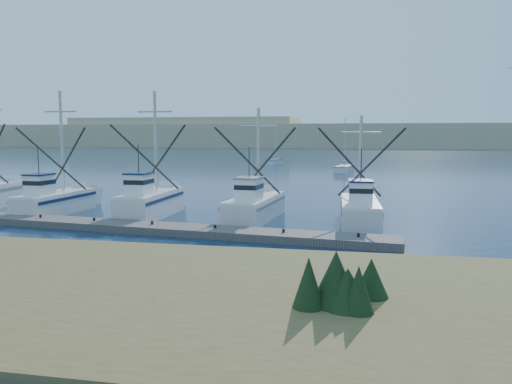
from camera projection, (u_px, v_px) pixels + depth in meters
ground at (233, 258)px, 23.24m from camera, size 500.00×500.00×0.00m
floating_dock at (123, 226)px, 30.03m from camera, size 32.65×5.94×0.43m
dune_ridge at (341, 136)px, 227.50m from camera, size 360.00×60.00×10.00m
trawler_fleet at (135, 202)px, 35.03m from camera, size 31.53×8.42×9.09m
sailboat_near at (344, 169)px, 75.30m from camera, size 2.91×6.90×8.10m
sailboat_far at (275, 162)px, 94.57m from camera, size 2.74×5.46×8.10m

